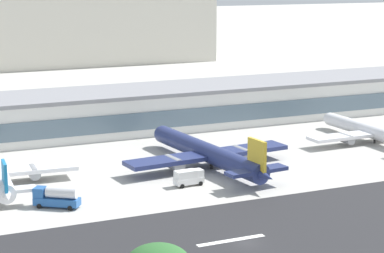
# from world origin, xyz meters

# --- Properties ---
(ground_plane) EXTENTS (1400.00, 1400.00, 0.00)m
(ground_plane) POSITION_xyz_m (0.00, 0.00, 0.00)
(ground_plane) COLOR #B2AFA8
(runway_strip) EXTENTS (800.00, 35.07, 0.08)m
(runway_strip) POSITION_xyz_m (0.00, 2.03, 0.04)
(runway_strip) COLOR #262628
(runway_strip) RESTS_ON ground_plane
(runway_centreline_dash_4) EXTENTS (12.00, 1.20, 0.01)m
(runway_centreline_dash_4) POSITION_xyz_m (-1.80, 2.03, 0.09)
(runway_centreline_dash_4) COLOR white
(runway_centreline_dash_4) RESTS_ON runway_strip
(terminal_building) EXTENTS (190.24, 23.22, 11.15)m
(terminal_building) POSITION_xyz_m (14.32, 88.38, 5.58)
(terminal_building) COLOR silver
(terminal_building) RESTS_ON ground_plane
(distant_hotel_block) EXTENTS (118.70, 27.65, 41.93)m
(distant_hotel_block) POSITION_xyz_m (40.54, 230.74, 20.97)
(distant_hotel_block) COLOR beige
(distant_hotel_block) RESTS_ON ground_plane
(airliner_gold_tail_gate_1) EXTENTS (39.33, 48.14, 10.06)m
(airliner_gold_tail_gate_1) POSITION_xyz_m (14.23, 43.39, 3.21)
(airliner_gold_tail_gate_1) COLOR navy
(airliner_gold_tail_gate_1) RESTS_ON ground_plane
(airliner_red_tail_gate_2) EXTENTS (36.59, 39.95, 8.34)m
(airliner_red_tail_gate_2) POSITION_xyz_m (62.44, 48.55, 2.65)
(airliner_red_tail_gate_2) COLOR white
(airliner_red_tail_gate_2) RESTS_ON ground_plane
(service_fuel_truck_1) EXTENTS (8.42, 7.07, 3.95)m
(service_fuel_truck_1) POSITION_xyz_m (-23.32, 30.38, 2.03)
(service_fuel_truck_1) COLOR #23569E
(service_fuel_truck_1) RESTS_ON ground_plane
(service_box_truck_2) EXTENTS (6.15, 3.03, 3.25)m
(service_box_truck_2) POSITION_xyz_m (4.50, 33.25, 1.79)
(service_box_truck_2) COLOR white
(service_box_truck_2) RESTS_ON ground_plane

